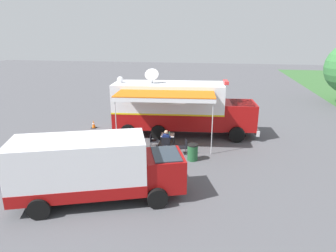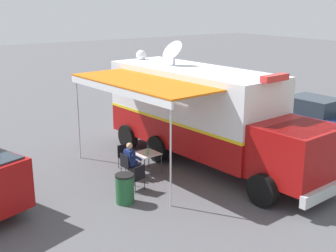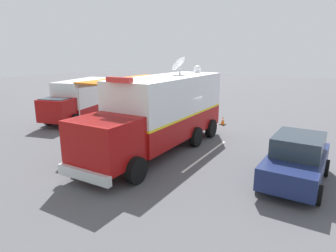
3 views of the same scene
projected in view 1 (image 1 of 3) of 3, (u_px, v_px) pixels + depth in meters
The scene contains 13 objects.
ground_plane at pixel (168, 134), 20.29m from camera, with size 100.00×100.00×0.00m, color #515156.
lot_stripe at pixel (176, 124), 22.37m from camera, with size 0.12×4.80×0.01m, color silver.
command_truck at pixel (180, 107), 19.60m from camera, with size 5.47×9.66×4.53m.
folding_table at pixel (168, 136), 17.90m from camera, with size 0.86×0.86×0.73m.
water_bottle at pixel (169, 133), 17.80m from camera, with size 0.07×0.07×0.22m.
folding_chair_at_table at pixel (166, 143), 17.19m from camera, with size 0.52×0.52×0.87m.
folding_chair_beside_table at pixel (153, 139), 17.72m from camera, with size 0.52×0.52×0.87m.
folding_chair_spare_by_truck at pixel (184, 146), 16.74m from camera, with size 0.60×0.60×0.87m.
seated_responder at pixel (166, 139), 17.33m from camera, with size 0.68×0.58×1.25m.
trash_bin at pixel (193, 152), 15.96m from camera, with size 0.57×0.57×0.91m.
traffic_cone at pixel (94, 124), 21.44m from camera, with size 0.36×0.36×0.58m.
support_truck at pixel (93, 169), 11.89m from camera, with size 4.09×7.09×2.70m.
car_behind_truck at pixel (190, 102), 25.75m from camera, with size 2.18×4.29×1.76m.
Camera 1 is at (18.91, 3.14, 6.65)m, focal length 31.46 mm.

